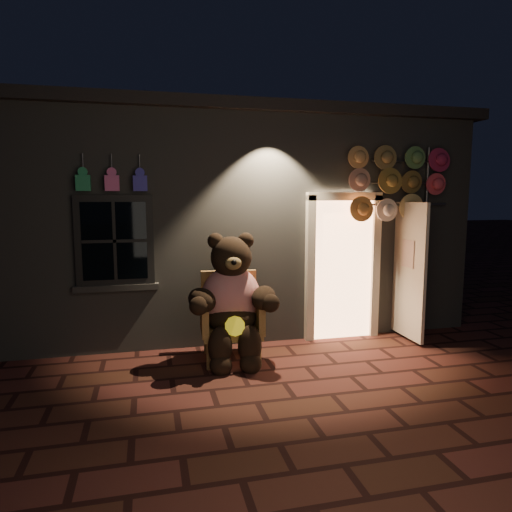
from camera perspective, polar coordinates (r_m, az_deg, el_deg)
name	(u,v)px	position (r m, az deg, el deg)	size (l,w,h in m)	color
ground	(284,383)	(5.46, 3.49, -15.55)	(60.00, 60.00, 0.00)	#53241F
shop_building	(225,217)	(8.92, -3.89, 4.93)	(7.30, 5.95, 3.51)	slate
wicker_armchair	(231,316)	(6.07, -3.20, -7.47)	(0.83, 0.76, 1.14)	#B57E46
teddy_bear	(232,300)	(5.87, -3.03, -5.53)	(1.24, 0.99, 1.71)	red
hat_rack	(397,183)	(7.06, 17.25, 8.77)	(1.66, 0.22, 2.88)	#59595E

